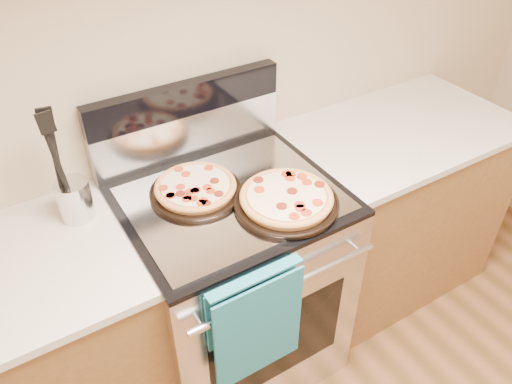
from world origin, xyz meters
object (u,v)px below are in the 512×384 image
pepperoni_pizza_back (196,188)px  pepperoni_pizza_front (286,199)px  range_body (233,284)px  utensil_crock (75,200)px

pepperoni_pizza_back → pepperoni_pizza_front: (0.23, -0.22, 0.00)m
range_body → pepperoni_pizza_front: (0.14, -0.16, 0.50)m
range_body → pepperoni_pizza_back: bearing=148.3°
pepperoni_pizza_front → utensil_crock: 0.70m
range_body → pepperoni_pizza_back: (-0.10, 0.06, 0.50)m
pepperoni_pizza_back → utensil_crock: (-0.38, 0.11, 0.03)m
pepperoni_pizza_back → utensil_crock: utensil_crock is taller
range_body → utensil_crock: bearing=160.2°
pepperoni_pizza_back → range_body: bearing=-31.7°
range_body → utensil_crock: size_ratio=6.45×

